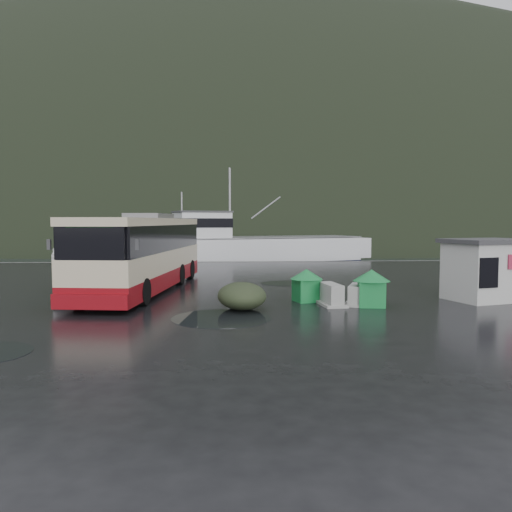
{
  "coord_description": "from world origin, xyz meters",
  "views": [
    {
      "loc": [
        0.47,
        -21.83,
        3.41
      ],
      "look_at": [
        1.8,
        2.52,
        1.7
      ],
      "focal_mm": 35.0,
      "sensor_mm": 36.0,
      "label": 1
    }
  ],
  "objects": [
    {
      "name": "puddles",
      "position": [
        -0.62,
        -3.31,
        0.0
      ],
      "size": [
        11.79,
        16.51,
        0.01
      ],
      "color": "black",
      "rests_on": "ground"
    },
    {
      "name": "dome_tent",
      "position": [
        0.96,
        -2.67,
        0.0
      ],
      "size": [
        2.11,
        2.8,
        1.04
      ],
      "primitive_type": null,
      "rotation": [
        0.0,
        0.0,
        0.09
      ],
      "color": "#2C3620",
      "rests_on": "ground"
    },
    {
      "name": "ground",
      "position": [
        0.0,
        0.0,
        0.0
      ],
      "size": [
        160.0,
        160.0,
        0.0
      ],
      "primitive_type": "plane",
      "color": "black",
      "rests_on": "ground"
    },
    {
      "name": "coach_bus",
      "position": [
        -3.72,
        2.94,
        0.0
      ],
      "size": [
        4.96,
        13.8,
        3.82
      ],
      "primitive_type": null,
      "rotation": [
        0.0,
        0.0,
        -0.12
      ],
      "color": "beige",
      "rests_on": "ground"
    },
    {
      "name": "harbor_water",
      "position": [
        0.0,
        110.0,
        0.0
      ],
      "size": [
        300.0,
        180.0,
        0.02
      ],
      "primitive_type": "cube",
      "color": "black",
      "rests_on": "ground"
    },
    {
      "name": "waste_bin_left",
      "position": [
        3.75,
        -0.99,
        0.0
      ],
      "size": [
        1.23,
        1.23,
        1.39
      ],
      "primitive_type": null,
      "rotation": [
        0.0,
        0.0,
        0.28
      ],
      "color": "#157936",
      "rests_on": "ground"
    },
    {
      "name": "ticket_kiosk",
      "position": [
        11.57,
        -1.04,
        0.0
      ],
      "size": [
        3.97,
        3.41,
        2.65
      ],
      "primitive_type": null,
      "rotation": [
        0.0,
        0.0,
        0.28
      ],
      "color": "beige",
      "rests_on": "ground"
    },
    {
      "name": "white_van",
      "position": [
        -6.45,
        1.0,
        0.0
      ],
      "size": [
        3.47,
        5.87,
        2.32
      ],
      "primitive_type": null,
      "rotation": [
        0.0,
        0.0,
        0.3
      ],
      "color": "silver",
      "rests_on": "ground"
    },
    {
      "name": "jersey_barrier_b",
      "position": [
        4.61,
        -1.95,
        0.0
      ],
      "size": [
        1.09,
        1.86,
        0.88
      ],
      "primitive_type": null,
      "rotation": [
        0.0,
        0.0,
        0.13
      ],
      "color": "#999993",
      "rests_on": "ground"
    },
    {
      "name": "quay_edge",
      "position": [
        0.0,
        20.0,
        0.0
      ],
      "size": [
        160.0,
        0.6,
        1.5
      ],
      "primitive_type": "cube",
      "color": "#999993",
      "rests_on": "ground"
    },
    {
      "name": "fishing_trawler",
      "position": [
        3.29,
        27.96,
        0.0
      ],
      "size": [
        25.24,
        13.04,
        9.92
      ],
      "primitive_type": null,
      "rotation": [
        0.0,
        0.0,
        0.32
      ],
      "color": "silver",
      "rests_on": "ground"
    },
    {
      "name": "jersey_barrier_a",
      "position": [
        5.67,
        -1.85,
        0.0
      ],
      "size": [
        1.35,
        1.81,
        0.81
      ],
      "primitive_type": null,
      "rotation": [
        0.0,
        0.0,
        -0.37
      ],
      "color": "#999993",
      "rests_on": "ground"
    },
    {
      "name": "waste_bin_right",
      "position": [
        6.15,
        -2.32,
        0.0
      ],
      "size": [
        1.22,
        1.22,
        1.48
      ],
      "primitive_type": null,
      "rotation": [
        0.0,
        0.0,
        -0.17
      ],
      "color": "#157936",
      "rests_on": "ground"
    },
    {
      "name": "headland",
      "position": [
        10.0,
        250.0,
        0.0
      ],
      "size": [
        780.0,
        540.0,
        570.0
      ],
      "primitive_type": "ellipsoid",
      "color": "black",
      "rests_on": "ground"
    }
  ]
}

